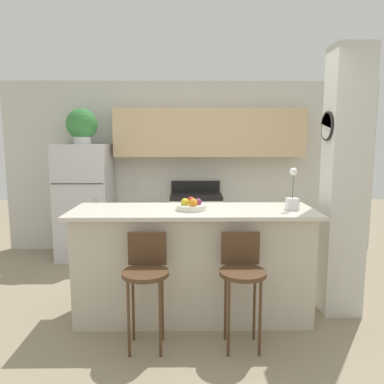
{
  "coord_description": "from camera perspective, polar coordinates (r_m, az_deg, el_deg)",
  "views": [
    {
      "loc": [
        -0.06,
        -3.44,
        1.7
      ],
      "look_at": [
        0.0,
        0.78,
        1.1
      ],
      "focal_mm": 35.0,
      "sensor_mm": 36.0,
      "label": 1
    }
  ],
  "objects": [
    {
      "name": "wall_back",
      "position": [
        5.63,
        0.97,
        5.98
      ],
      "size": [
        5.6,
        0.38,
        2.55
      ],
      "color": "silver",
      "rests_on": "ground_plane"
    },
    {
      "name": "fruit_bowl",
      "position": [
        3.46,
        -0.08,
        -2.09
      ],
      "size": [
        0.27,
        0.27,
        0.12
      ],
      "color": "silver",
      "rests_on": "counter_bar"
    },
    {
      "name": "orchid_vase",
      "position": [
        3.58,
        15.07,
        -0.68
      ],
      "size": [
        0.1,
        0.1,
        0.39
      ],
      "color": "white",
      "rests_on": "counter_bar"
    },
    {
      "name": "bar_stool_right",
      "position": [
        3.13,
        7.63,
        -12.12
      ],
      "size": [
        0.38,
        0.38,
        0.94
      ],
      "color": "#4C331E",
      "rests_on": "ground_plane"
    },
    {
      "name": "counter_bar",
      "position": [
        3.64,
        0.16,
        -10.71
      ],
      "size": [
        2.28,
        0.75,
        1.05
      ],
      "color": "beige",
      "rests_on": "ground_plane"
    },
    {
      "name": "potted_plant_on_fridge",
      "position": [
        5.51,
        -16.44,
        9.75
      ],
      "size": [
        0.43,
        0.43,
        0.49
      ],
      "color": "silver",
      "rests_on": "refrigerator"
    },
    {
      "name": "stove_range",
      "position": [
        5.5,
        0.6,
        -4.93
      ],
      "size": [
        0.74,
        0.6,
        1.07
      ],
      "color": "white",
      "rests_on": "ground_plane"
    },
    {
      "name": "pillar_right",
      "position": [
        3.84,
        22.18,
        1.2
      ],
      "size": [
        0.38,
        0.32,
        2.55
      ],
      "color": "silver",
      "rests_on": "ground_plane"
    },
    {
      "name": "bar_stool_left",
      "position": [
        3.11,
        -7.02,
        -12.2
      ],
      "size": [
        0.38,
        0.38,
        0.94
      ],
      "color": "#4C331E",
      "rests_on": "ground_plane"
    },
    {
      "name": "ground_plane",
      "position": [
        3.84,
        0.16,
        -18.19
      ],
      "size": [
        14.0,
        14.0,
        0.0
      ],
      "primitive_type": "plane",
      "color": "gray"
    },
    {
      "name": "refrigerator",
      "position": [
        5.58,
        -16.0,
        -1.37
      ],
      "size": [
        0.73,
        0.7,
        1.63
      ],
      "color": "silver",
      "rests_on": "ground_plane"
    }
  ]
}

